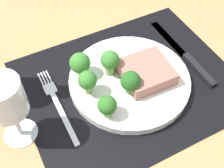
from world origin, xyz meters
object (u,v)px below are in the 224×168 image
Objects in this scene: steak at (146,72)px; wine_glass at (6,101)px; fork at (58,104)px; plate at (129,80)px; knife at (187,56)px.

steak is 27.25cm from wine_glass.
wine_glass is (-8.14, -2.62, 9.58)cm from fork.
plate is 14.94cm from knife.
fork is 0.83× the size of knife.
plate is 1.29× the size of fork.
plate is 1.73× the size of wine_glass.
fork is at bearing 175.80° from knife.
wine_glass reaches higher than plate.
plate is 15.26cm from fork.
fork is at bearing 174.65° from plate.
plate is 2.57× the size of steak.
steak reaches higher than knife.
wine_glass is (-38.25, -1.73, 9.53)cm from knife.
knife is at bearing 2.58° from wine_glass.
plate is 25.04cm from wine_glass.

